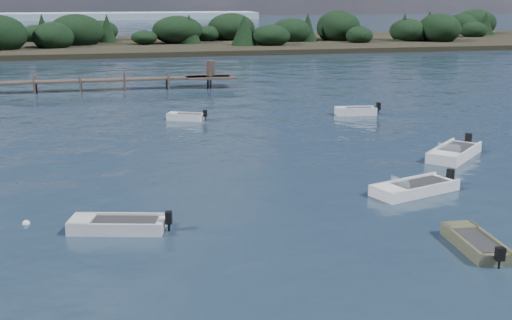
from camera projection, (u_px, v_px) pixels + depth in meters
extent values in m
plane|color=#152331|center=(161.00, 74.00, 76.49)|extent=(400.00, 400.00, 0.00)
cube|color=silver|center=(186.00, 119.00, 48.75)|extent=(2.92, 2.16, 0.63)
cube|color=silver|center=(173.00, 113.00, 48.87)|extent=(1.01, 1.16, 0.13)
cube|color=#252528|center=(188.00, 115.00, 48.63)|extent=(2.04, 1.59, 0.11)
cube|color=silver|center=(183.00, 115.00, 48.19)|extent=(2.50, 1.28, 0.13)
cube|color=silver|center=(187.00, 113.00, 49.12)|extent=(2.50, 1.28, 0.13)
cube|color=black|center=(205.00, 113.00, 48.30)|extent=(0.36, 0.39, 0.50)
cylinder|color=black|center=(205.00, 119.00, 48.41)|extent=(0.12, 0.12, 0.50)
cube|color=silver|center=(414.00, 191.00, 30.95)|extent=(4.73, 2.96, 0.65)
cube|color=silver|center=(389.00, 189.00, 30.01)|extent=(1.48, 1.75, 0.13)
cube|color=#252528|center=(420.00, 184.00, 31.05)|extent=(3.28, 2.20, 0.11)
cube|color=silver|center=(427.00, 187.00, 30.21)|extent=(4.24, 1.49, 0.13)
cube|color=silver|center=(404.00, 180.00, 31.50)|extent=(4.24, 1.49, 0.13)
cube|color=black|center=(450.00, 174.00, 32.04)|extent=(0.34, 0.38, 0.51)
cylinder|color=black|center=(450.00, 183.00, 32.16)|extent=(0.12, 0.12, 0.51)
cube|color=silver|center=(400.00, 182.00, 30.31)|extent=(0.51, 1.18, 0.39)
cube|color=silver|center=(454.00, 155.00, 37.67)|extent=(4.72, 4.52, 0.74)
cube|color=silver|center=(444.00, 154.00, 36.12)|extent=(1.93, 1.96, 0.15)
cube|color=#252528|center=(457.00, 148.00, 37.88)|extent=(3.36, 3.23, 0.13)
cube|color=silver|center=(469.00, 150.00, 37.10)|extent=(3.61, 3.28, 0.15)
cube|color=silver|center=(441.00, 146.00, 38.02)|extent=(3.61, 3.28, 0.15)
cube|color=black|center=(468.00, 138.00, 39.60)|extent=(0.46, 0.46, 0.58)
cylinder|color=black|center=(468.00, 146.00, 39.73)|extent=(0.15, 0.15, 0.58)
cube|color=silver|center=(449.00, 147.00, 36.66)|extent=(0.99, 1.07, 0.44)
cube|color=#B4B9BC|center=(118.00, 228.00, 26.03)|extent=(4.04, 2.35, 0.63)
cube|color=#B4B9BC|center=(82.00, 219.00, 25.97)|extent=(1.21, 1.49, 0.13)
cube|color=#252528|center=(125.00, 221.00, 25.95)|extent=(2.79, 1.77, 0.11)
cube|color=#B4B9BC|center=(113.00, 226.00, 25.29)|extent=(3.71, 1.05, 0.13)
cube|color=#B4B9BC|center=(121.00, 214.00, 26.58)|extent=(3.71, 1.05, 0.13)
cube|color=black|center=(169.00, 218.00, 25.86)|extent=(0.32, 0.36, 0.50)
cylinder|color=black|center=(169.00, 228.00, 25.97)|extent=(0.11, 0.11, 0.50)
cube|color=silver|center=(356.00, 113.00, 50.83)|extent=(3.32, 1.73, 0.74)
cube|color=silver|center=(341.00, 108.00, 50.63)|extent=(0.92, 1.24, 0.15)
cube|color=#252528|center=(359.00, 109.00, 50.76)|extent=(2.28, 1.32, 0.13)
cube|color=silver|center=(357.00, 109.00, 50.17)|extent=(3.15, 0.60, 0.15)
cube|color=silver|center=(354.00, 107.00, 51.27)|extent=(3.15, 0.60, 0.15)
cube|color=black|center=(378.00, 106.00, 50.83)|extent=(0.35, 0.40, 0.58)
cylinder|color=black|center=(378.00, 112.00, 50.96)|extent=(0.12, 0.12, 0.58)
cube|color=#676645|center=(474.00, 246.00, 24.21)|extent=(1.57, 3.43, 0.61)
cube|color=#676645|center=(460.00, 226.00, 25.33)|extent=(1.22, 0.90, 0.12)
cube|color=#252528|center=(478.00, 242.00, 23.88)|extent=(1.22, 2.35, 0.10)
cube|color=#676645|center=(460.00, 238.00, 24.04)|extent=(0.40, 3.33, 0.12)
cube|color=#676645|center=(490.00, 236.00, 24.20)|extent=(0.40, 3.33, 0.12)
cube|color=black|center=(500.00, 254.00, 22.32)|extent=(0.32, 0.27, 0.48)
cylinder|color=black|center=(499.00, 265.00, 22.42)|extent=(0.09, 0.09, 0.48)
sphere|color=silver|center=(26.00, 224.00, 26.80)|extent=(0.32, 0.32, 0.32)
cube|color=#473B34|center=(210.00, 77.00, 65.81)|extent=(5.00, 3.20, 0.18)
cube|color=#473B34|center=(210.00, 68.00, 65.58)|extent=(0.80, 0.80, 1.60)
cylinder|color=#473B34|center=(34.00, 90.00, 61.37)|extent=(0.20, 0.20, 2.20)
cylinder|color=#473B34|center=(36.00, 87.00, 62.98)|extent=(0.20, 0.20, 2.20)
cylinder|color=#473B34|center=(80.00, 88.00, 62.31)|extent=(0.20, 0.20, 2.20)
cylinder|color=#473B34|center=(81.00, 86.00, 63.92)|extent=(0.20, 0.20, 2.20)
cylinder|color=#473B34|center=(125.00, 87.00, 63.25)|extent=(0.20, 0.20, 2.20)
cylinder|color=#473B34|center=(125.00, 84.00, 64.86)|extent=(0.20, 0.20, 2.20)
cylinder|color=#473B34|center=(168.00, 85.00, 64.19)|extent=(0.20, 0.20, 2.20)
cylinder|color=#473B34|center=(167.00, 83.00, 65.80)|extent=(0.20, 0.20, 2.20)
cylinder|color=#473B34|center=(211.00, 84.00, 65.12)|extent=(0.20, 0.20, 2.20)
cylinder|color=#473B34|center=(208.00, 82.00, 66.74)|extent=(0.20, 0.20, 2.20)
cube|color=black|center=(277.00, 45.00, 119.68)|extent=(190.00, 40.00, 1.60)
ellipsoid|color=black|center=(277.00, 30.00, 118.97)|extent=(180.50, 36.00, 4.40)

